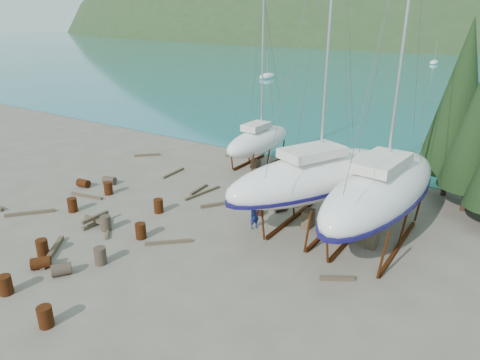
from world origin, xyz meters
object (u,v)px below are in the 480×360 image
Objects in this scene: large_sailboat_near at (315,176)px; small_sailboat_shore at (258,140)px; large_sailboat_far at (381,189)px; worker at (255,215)px.

large_sailboat_near reaches higher than small_sailboat_shore.
small_sailboat_shore is (-12.00, 7.50, -0.97)m from large_sailboat_far.
worker is (-2.48, -2.40, -2.15)m from large_sailboat_near.
large_sailboat_far is 7.02m from worker.
worker is at bearing -155.39° from large_sailboat_far.
large_sailboat_near is at bearing -20.12° from worker.
large_sailboat_far is at bearing -44.69° from worker.
worker is at bearing -58.34° from small_sailboat_shore.
large_sailboat_far is at bearing 21.38° from large_sailboat_near.
large_sailboat_near is 3.79m from large_sailboat_far.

